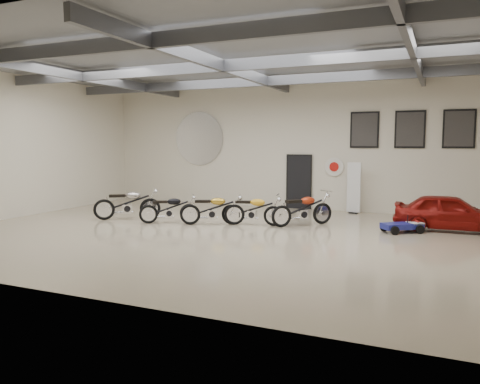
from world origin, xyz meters
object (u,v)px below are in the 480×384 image
at_px(motorcycle_yellow, 252,209).
at_px(motorcycle_black, 169,208).
at_px(banner_stand, 354,188).
at_px(go_kart, 406,224).
at_px(vintage_car, 450,212).
at_px(motorcycle_gold, 212,208).
at_px(motorcycle_silver, 127,203).
at_px(motorcycle_red, 302,208).

bearing_deg(motorcycle_yellow, motorcycle_black, -175.63).
distance_m(motorcycle_black, motorcycle_yellow, 2.75).
height_order(banner_stand, go_kart, banner_stand).
xyz_separation_m(motorcycle_yellow, vintage_car, (5.78, 1.50, 0.04)).
xyz_separation_m(banner_stand, go_kart, (2.07, -3.17, -0.69)).
bearing_deg(motorcycle_gold, motorcycle_silver, 160.83).
xyz_separation_m(banner_stand, motorcycle_red, (-1.03, -3.29, -0.39)).
relative_size(motorcycle_yellow, go_kart, 1.36).
bearing_deg(motorcycle_gold, motorcycle_red, -2.94).
height_order(banner_stand, motorcycle_gold, banner_stand).
xyz_separation_m(motorcycle_silver, vintage_car, (10.14, 2.16, -0.02)).
bearing_deg(motorcycle_yellow, motorcycle_silver, 178.31).
xyz_separation_m(motorcycle_black, go_kart, (7.26, 1.36, -0.23)).
xyz_separation_m(motorcycle_black, motorcycle_yellow, (2.66, 0.70, 0.02)).
distance_m(banner_stand, motorcycle_red, 3.46).
bearing_deg(motorcycle_yellow, motorcycle_gold, -169.93).
relative_size(banner_stand, motorcycle_gold, 0.93).
height_order(motorcycle_black, motorcycle_yellow, motorcycle_yellow).
bearing_deg(vintage_car, go_kart, 124.02).
bearing_deg(motorcycle_silver, motorcycle_black, -36.45).
distance_m(motorcycle_gold, motorcycle_red, 2.87).
xyz_separation_m(banner_stand, motorcycle_silver, (-6.88, -4.49, -0.38)).
bearing_deg(motorcycle_gold, motorcycle_yellow, -2.69).
height_order(motorcycle_red, vintage_car, motorcycle_red).
relative_size(go_kart, vintage_car, 0.45).
distance_m(motorcycle_red, vintage_car, 4.39).
relative_size(banner_stand, motorcycle_red, 0.89).
height_order(motorcycle_red, go_kart, motorcycle_red).
bearing_deg(vintage_car, motorcycle_gold, 104.35).
relative_size(motorcycle_red, vintage_car, 0.66).
distance_m(motorcycle_gold, go_kart, 5.91).
bearing_deg(motorcycle_yellow, go_kart, -2.15).
xyz_separation_m(go_kart, vintage_car, (1.19, 0.84, 0.29)).
distance_m(motorcycle_gold, motorcycle_yellow, 1.28).
height_order(motorcycle_gold, motorcycle_yellow, motorcycle_gold).
height_order(banner_stand, motorcycle_yellow, banner_stand).
distance_m(banner_stand, motorcycle_silver, 8.22).
distance_m(motorcycle_gold, vintage_car, 7.25).
relative_size(motorcycle_yellow, vintage_car, 0.61).
height_order(motorcycle_black, go_kart, motorcycle_black).
bearing_deg(go_kart, motorcycle_red, 144.81).
relative_size(motorcycle_silver, motorcycle_gold, 1.08).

